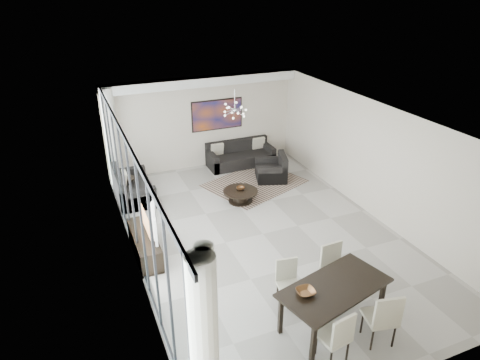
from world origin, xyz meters
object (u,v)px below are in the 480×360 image
tv_console (145,244)px  dining_table (334,290)px  coffee_table (240,195)px  sofa_main (240,157)px  television (150,221)px

tv_console → dining_table: 4.28m
coffee_table → tv_console: tv_console is taller
coffee_table → sofa_main: 2.54m
dining_table → tv_console: bearing=128.0°
sofa_main → dining_table: dining_table is taller
tv_console → television: (0.16, -0.02, 0.58)m
tv_console → sofa_main: bearing=44.5°
coffee_table → dining_table: size_ratio=0.44×
coffee_table → television: 3.19m
tv_console → television: 0.60m
tv_console → dining_table: (2.62, -3.36, 0.47)m
television → dining_table: (2.46, -3.33, -0.10)m
dining_table → television: bearing=126.4°
sofa_main → tv_console: sofa_main is taller
sofa_main → tv_console: (-3.88, -3.81, -0.00)m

